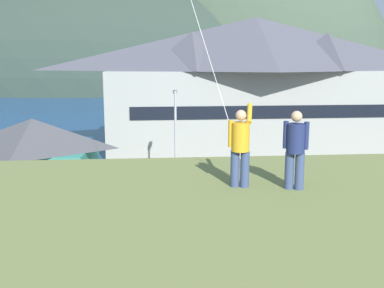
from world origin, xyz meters
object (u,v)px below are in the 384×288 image
at_px(storage_shed_near_lot, 34,157).
at_px(wharf_dock, 159,128).
at_px(harbor_lodge, 255,80).
at_px(parked_car_back_row_left, 165,187).
at_px(person_companion, 295,148).
at_px(moored_boat_wharfside, 131,125).
at_px(parked_car_mid_row_center, 283,226).
at_px(parking_light_pole, 175,131).
at_px(parked_car_front_row_silver, 326,178).
at_px(person_kite_flyer, 240,145).

height_order(storage_shed_near_lot, wharf_dock, storage_shed_near_lot).
distance_m(harbor_lodge, storage_shed_near_lot, 23.01).
distance_m(storage_shed_near_lot, parked_car_back_row_left, 8.50).
relative_size(harbor_lodge, person_companion, 16.97).
xyz_separation_m(harbor_lodge, parked_car_back_row_left, (-9.19, -16.68, -5.58)).
distance_m(moored_boat_wharfside, person_companion, 45.83).
height_order(wharf_dock, parked_car_mid_row_center, parked_car_mid_row_center).
height_order(parked_car_back_row_left, parking_light_pole, parking_light_pole).
bearing_deg(parked_car_front_row_silver, wharf_dock, 110.78).
relative_size(storage_shed_near_lot, person_companion, 4.58).
height_order(storage_shed_near_lot, parked_car_front_row_silver, storage_shed_near_lot).
relative_size(storage_shed_near_lot, parked_car_mid_row_center, 1.88).
relative_size(moored_boat_wharfside, person_companion, 3.98).
distance_m(moored_boat_wharfside, parked_car_mid_row_center, 36.19).
distance_m(storage_shed_near_lot, person_companion, 22.07).
bearing_deg(parked_car_mid_row_center, harbor_lodge, 80.54).
bearing_deg(storage_shed_near_lot, person_companion, -60.90).
bearing_deg(wharf_dock, person_kite_flyer, -88.49).
distance_m(harbor_lodge, parked_car_front_row_silver, 16.61).
xyz_separation_m(parked_car_back_row_left, parking_light_pole, (0.87, 3.99, 2.80)).
distance_m(harbor_lodge, person_companion, 34.25).
bearing_deg(person_kite_flyer, parking_light_pole, 91.15).
relative_size(wharf_dock, parking_light_pole, 1.57).
relative_size(wharf_dock, moored_boat_wharfside, 1.47).
height_order(moored_boat_wharfside, person_kite_flyer, person_kite_flyer).
bearing_deg(parked_car_front_row_silver, parked_car_back_row_left, -174.05).
height_order(wharf_dock, person_kite_flyer, person_kite_flyer).
relative_size(parked_car_front_row_silver, parked_car_back_row_left, 1.01).
xyz_separation_m(moored_boat_wharfside, person_companion, (5.75, -45.06, 6.05)).
height_order(harbor_lodge, wharf_dock, harbor_lodge).
bearing_deg(wharf_dock, storage_shed_near_lot, -107.35).
xyz_separation_m(storage_shed_near_lot, parking_light_pole, (8.97, 1.95, 1.24)).
relative_size(moored_boat_wharfside, person_kite_flyer, 3.73).
height_order(parked_car_mid_row_center, person_companion, person_companion).
bearing_deg(moored_boat_wharfside, harbor_lodge, -42.57).
xyz_separation_m(parked_car_mid_row_center, person_companion, (-2.80, -9.89, 5.70)).
height_order(harbor_lodge, parked_car_back_row_left, harbor_lodge).
relative_size(harbor_lodge, parking_light_pole, 4.56).
bearing_deg(person_kite_flyer, storage_shed_near_lot, 116.70).
height_order(wharf_dock, parked_car_front_row_silver, parked_car_front_row_silver).
relative_size(parked_car_mid_row_center, parked_car_back_row_left, 1.00).
bearing_deg(parked_car_front_row_silver, storage_shed_near_lot, 177.05).
xyz_separation_m(harbor_lodge, parked_car_front_row_silver, (1.23, -15.59, -5.58)).
bearing_deg(parking_light_pole, parked_car_back_row_left, -102.27).
bearing_deg(harbor_lodge, moored_boat_wharfside, 137.43).
height_order(parked_car_mid_row_center, person_kite_flyer, person_kite_flyer).
height_order(wharf_dock, moored_boat_wharfside, moored_boat_wharfside).
bearing_deg(storage_shed_near_lot, harbor_lodge, 40.25).
xyz_separation_m(parked_car_mid_row_center, parked_car_back_row_left, (-5.25, 7.01, 0.00)).
height_order(parked_car_back_row_left, person_kite_flyer, person_kite_flyer).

